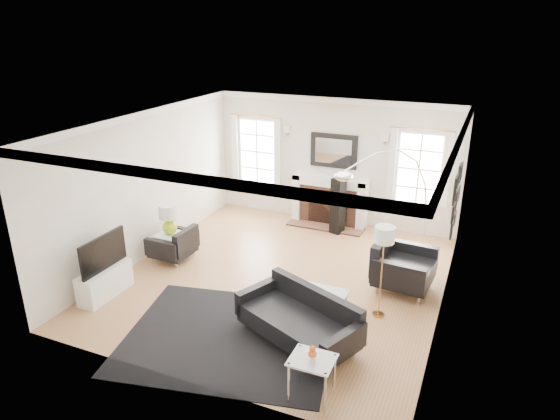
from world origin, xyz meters
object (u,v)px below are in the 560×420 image
at_px(arc_floor_lamp, 386,202).
at_px(gourd_lamp, 169,217).
at_px(armchair_left, 175,245).
at_px(coffee_table, 319,298).
at_px(sofa, 301,320).
at_px(fireplace, 330,201).
at_px(armchair_right, 400,267).

bearing_deg(arc_floor_lamp, gourd_lamp, -158.52).
distance_m(armchair_left, gourd_lamp, 0.58).
bearing_deg(armchair_left, coffee_table, -13.87).
bearing_deg(coffee_table, sofa, -92.92).
height_order(coffee_table, gourd_lamp, gourd_lamp).
relative_size(armchair_left, gourd_lamp, 1.38).
relative_size(fireplace, armchair_left, 2.07).
relative_size(armchair_left, arc_floor_lamp, 0.36).
xyz_separation_m(fireplace, armchair_right, (2.01, -2.29, -0.15)).
xyz_separation_m(armchair_left, armchair_right, (4.16, 0.62, 0.09)).
bearing_deg(armchair_right, arc_floor_lamp, 120.53).
xyz_separation_m(sofa, arc_floor_lamp, (0.54, 2.88, 0.91)).
xyz_separation_m(gourd_lamp, arc_floor_lamp, (3.73, 1.47, 0.35)).
height_order(armchair_left, armchair_right, armchair_right).
height_order(fireplace, gourd_lamp, gourd_lamp).
xyz_separation_m(fireplace, gourd_lamp, (-2.20, -2.94, 0.34)).
relative_size(armchair_left, armchair_right, 0.74).
bearing_deg(armchair_right, armchair_left, -171.57).
bearing_deg(fireplace, coffee_table, -74.46).
distance_m(sofa, armchair_right, 2.31).
distance_m(armchair_left, coffee_table, 3.27).
relative_size(fireplace, arc_floor_lamp, 0.74).
relative_size(coffee_table, gourd_lamp, 1.31).
height_order(armchair_right, coffee_table, armchair_right).
height_order(fireplace, sofa, fireplace).
distance_m(armchair_right, gourd_lamp, 4.29).
distance_m(fireplace, armchair_left, 3.62).
height_order(armchair_right, arc_floor_lamp, arc_floor_lamp).
bearing_deg(armchair_right, coffee_table, -125.22).
distance_m(armchair_right, coffee_table, 1.71).
height_order(fireplace, armchair_right, fireplace).
xyz_separation_m(armchair_right, gourd_lamp, (-4.21, -0.66, 0.49)).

